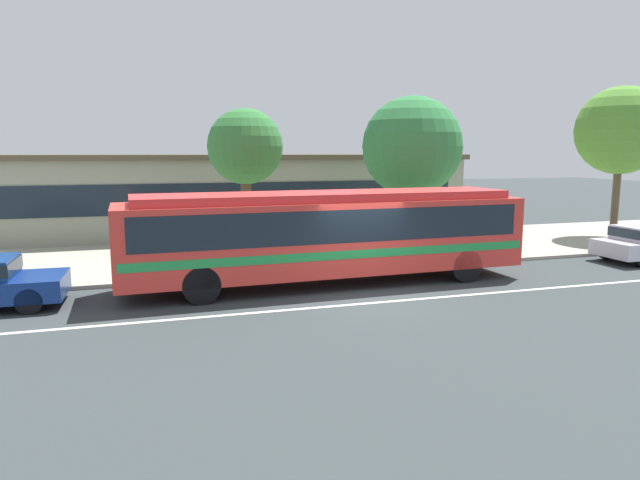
{
  "coord_description": "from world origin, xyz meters",
  "views": [
    {
      "loc": [
        -5.73,
        -14.15,
        3.89
      ],
      "look_at": [
        -0.76,
        1.88,
        1.3
      ],
      "focal_mm": 31.89,
      "sensor_mm": 36.0,
      "label": 1
    }
  ],
  "objects_px": {
    "pedestrian_walking_along_curb": "(261,239)",
    "street_tree_far_end": "(621,131)",
    "transit_bus": "(327,231)",
    "street_tree_mid_block": "(412,147)",
    "pedestrian_standing_by_tree": "(231,241)",
    "street_tree_near_stop": "(245,148)",
    "pedestrian_waiting_near_sign": "(401,233)",
    "bus_stop_sign": "(399,218)"
  },
  "relations": [
    {
      "from": "transit_bus",
      "to": "pedestrian_standing_by_tree",
      "type": "distance_m",
      "value": 3.25
    },
    {
      "from": "transit_bus",
      "to": "street_tree_mid_block",
      "type": "distance_m",
      "value": 7.41
    },
    {
      "from": "transit_bus",
      "to": "pedestrian_standing_by_tree",
      "type": "height_order",
      "value": "transit_bus"
    },
    {
      "from": "pedestrian_standing_by_tree",
      "to": "transit_bus",
      "type": "bearing_deg",
      "value": -37.23
    },
    {
      "from": "street_tree_mid_block",
      "to": "pedestrian_waiting_near_sign",
      "type": "bearing_deg",
      "value": -122.2
    },
    {
      "from": "pedestrian_waiting_near_sign",
      "to": "pedestrian_walking_along_curb",
      "type": "relative_size",
      "value": 1.01
    },
    {
      "from": "pedestrian_waiting_near_sign",
      "to": "pedestrian_walking_along_curb",
      "type": "height_order",
      "value": "pedestrian_waiting_near_sign"
    },
    {
      "from": "transit_bus",
      "to": "pedestrian_waiting_near_sign",
      "type": "bearing_deg",
      "value": 32.65
    },
    {
      "from": "pedestrian_waiting_near_sign",
      "to": "pedestrian_standing_by_tree",
      "type": "relative_size",
      "value": 0.98
    },
    {
      "from": "transit_bus",
      "to": "pedestrian_standing_by_tree",
      "type": "relative_size",
      "value": 7.01
    },
    {
      "from": "pedestrian_waiting_near_sign",
      "to": "street_tree_far_end",
      "type": "distance_m",
      "value": 12.47
    },
    {
      "from": "bus_stop_sign",
      "to": "street_tree_far_end",
      "type": "distance_m",
      "value": 12.7
    },
    {
      "from": "transit_bus",
      "to": "pedestrian_walking_along_curb",
      "type": "relative_size",
      "value": 7.22
    },
    {
      "from": "bus_stop_sign",
      "to": "street_tree_far_end",
      "type": "bearing_deg",
      "value": 13.55
    },
    {
      "from": "bus_stop_sign",
      "to": "street_tree_far_end",
      "type": "height_order",
      "value": "street_tree_far_end"
    },
    {
      "from": "pedestrian_walking_along_curb",
      "to": "street_tree_mid_block",
      "type": "xyz_separation_m",
      "value": [
        6.6,
        2.53,
        3.02
      ]
    },
    {
      "from": "street_tree_mid_block",
      "to": "transit_bus",
      "type": "bearing_deg",
      "value": -136.54
    },
    {
      "from": "street_tree_far_end",
      "to": "pedestrian_waiting_near_sign",
      "type": "bearing_deg",
      "value": -168.41
    },
    {
      "from": "pedestrian_walking_along_curb",
      "to": "bus_stop_sign",
      "type": "relative_size",
      "value": 0.68
    },
    {
      "from": "pedestrian_waiting_near_sign",
      "to": "street_tree_near_stop",
      "type": "xyz_separation_m",
      "value": [
        -4.99,
        2.54,
        2.95
      ]
    },
    {
      "from": "pedestrian_standing_by_tree",
      "to": "street_tree_near_stop",
      "type": "distance_m",
      "value": 4.16
    },
    {
      "from": "street_tree_mid_block",
      "to": "street_tree_far_end",
      "type": "height_order",
      "value": "street_tree_far_end"
    },
    {
      "from": "pedestrian_walking_along_curb",
      "to": "street_tree_far_end",
      "type": "height_order",
      "value": "street_tree_far_end"
    },
    {
      "from": "street_tree_mid_block",
      "to": "street_tree_far_end",
      "type": "relative_size",
      "value": 0.9
    },
    {
      "from": "transit_bus",
      "to": "street_tree_far_end",
      "type": "relative_size",
      "value": 1.81
    },
    {
      "from": "transit_bus",
      "to": "pedestrian_waiting_near_sign",
      "type": "xyz_separation_m",
      "value": [
        3.42,
        2.19,
        -0.5
      ]
    },
    {
      "from": "pedestrian_walking_along_curb",
      "to": "street_tree_near_stop",
      "type": "height_order",
      "value": "street_tree_near_stop"
    },
    {
      "from": "street_tree_near_stop",
      "to": "transit_bus",
      "type": "bearing_deg",
      "value": -71.62
    },
    {
      "from": "pedestrian_standing_by_tree",
      "to": "street_tree_near_stop",
      "type": "relative_size",
      "value": 0.32
    },
    {
      "from": "bus_stop_sign",
      "to": "street_tree_near_stop",
      "type": "height_order",
      "value": "street_tree_near_stop"
    },
    {
      "from": "pedestrian_waiting_near_sign",
      "to": "pedestrian_standing_by_tree",
      "type": "distance_m",
      "value": 5.98
    },
    {
      "from": "bus_stop_sign",
      "to": "pedestrian_waiting_near_sign",
      "type": "bearing_deg",
      "value": 58.19
    },
    {
      "from": "pedestrian_waiting_near_sign",
      "to": "street_tree_near_stop",
      "type": "relative_size",
      "value": 0.31
    },
    {
      "from": "pedestrian_walking_along_curb",
      "to": "pedestrian_waiting_near_sign",
      "type": "bearing_deg",
      "value": -0.81
    },
    {
      "from": "transit_bus",
      "to": "pedestrian_walking_along_curb",
      "type": "bearing_deg",
      "value": 124.39
    },
    {
      "from": "pedestrian_standing_by_tree",
      "to": "street_tree_mid_block",
      "type": "height_order",
      "value": "street_tree_mid_block"
    },
    {
      "from": "transit_bus",
      "to": "pedestrian_walking_along_curb",
      "type": "xyz_separation_m",
      "value": [
        -1.55,
        2.26,
        -0.51
      ]
    },
    {
      "from": "pedestrian_walking_along_curb",
      "to": "street_tree_mid_block",
      "type": "relative_size",
      "value": 0.28
    },
    {
      "from": "pedestrian_waiting_near_sign",
      "to": "street_tree_mid_block",
      "type": "relative_size",
      "value": 0.28
    },
    {
      "from": "pedestrian_waiting_near_sign",
      "to": "street_tree_far_end",
      "type": "xyz_separation_m",
      "value": [
        11.65,
        2.39,
        3.74
      ]
    },
    {
      "from": "pedestrian_standing_by_tree",
      "to": "bus_stop_sign",
      "type": "relative_size",
      "value": 0.7
    },
    {
      "from": "pedestrian_walking_along_curb",
      "to": "street_tree_far_end",
      "type": "relative_size",
      "value": 0.25
    }
  ]
}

